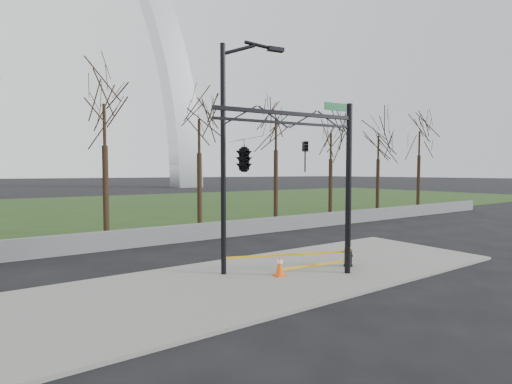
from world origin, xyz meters
TOP-DOWN VIEW (x-y plane):
  - ground at (0.00, 0.00)m, footprint 500.00×500.00m
  - sidewalk at (0.00, 0.00)m, footprint 18.00×6.00m
  - grass_strip at (0.00, 30.00)m, footprint 120.00×40.00m
  - guardrail at (0.00, 8.00)m, footprint 60.00×0.30m
  - gateway_arch at (0.00, 75.00)m, footprint 66.00×6.00m
  - tree_row at (3.08, 12.00)m, footprint 52.17×4.00m
  - fire_hydrant at (2.92, -0.65)m, footprint 0.52×0.37m
  - traffic_cone at (-0.03, -0.23)m, footprint 0.37×0.37m
  - street_light at (-1.28, 1.02)m, footprint 2.37×0.64m
  - traffic_signal_mast at (-1.05, -0.85)m, footprint 5.06×2.53m
  - caution_tape at (0.99, -0.05)m, footprint 4.41×1.72m

SIDE VIEW (x-z plane):
  - ground at x=0.00m, z-range 0.00..0.00m
  - grass_strip at x=0.00m, z-range 0.00..0.06m
  - sidewalk at x=0.00m, z-range 0.00..0.10m
  - traffic_cone at x=-0.03m, z-range 0.10..0.79m
  - guardrail at x=0.00m, z-range 0.00..0.90m
  - fire_hydrant at x=2.92m, z-range 0.07..0.91m
  - caution_tape at x=0.99m, z-range 0.30..0.73m
  - traffic_signal_mast at x=-1.05m, z-range 1.15..7.15m
  - tree_row at x=3.08m, z-range 0.00..8.57m
  - street_light at x=-1.28m, z-range 0.59..8.80m
  - gateway_arch at x=0.00m, z-range 0.00..65.00m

